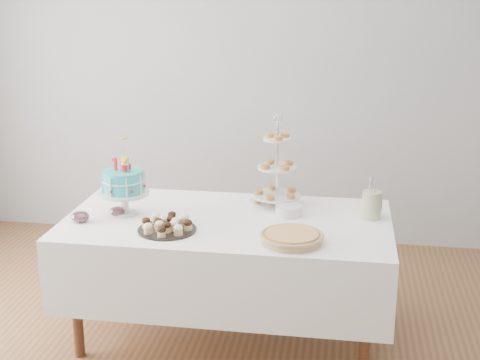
% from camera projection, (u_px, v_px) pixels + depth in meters
% --- Properties ---
extents(walls, '(5.04, 4.04, 2.70)m').
position_uv_depth(walls, '(217.00, 134.00, 3.50)').
color(walls, '#96989B').
rests_on(walls, floor).
extents(table, '(1.92, 1.02, 0.77)m').
position_uv_depth(table, '(227.00, 255.00, 4.01)').
color(table, white).
rests_on(table, floor).
extents(birthday_cake, '(0.30, 0.30, 0.46)m').
position_uv_depth(birthday_cake, '(124.00, 194.00, 3.99)').
color(birthday_cake, silver).
rests_on(birthday_cake, table).
extents(cupcake_tray, '(0.33, 0.33, 0.08)m').
position_uv_depth(cupcake_tray, '(167.00, 224.00, 3.75)').
color(cupcake_tray, black).
rests_on(cupcake_tray, table).
extents(pie, '(0.35, 0.35, 0.05)m').
position_uv_depth(pie, '(292.00, 237.00, 3.58)').
color(pie, tan).
rests_on(pie, table).
extents(tiered_stand, '(0.30, 0.30, 0.58)m').
position_uv_depth(tiered_stand, '(277.00, 168.00, 4.12)').
color(tiered_stand, silver).
rests_on(tiered_stand, table).
extents(plate_stack, '(0.16, 0.16, 0.06)m').
position_uv_depth(plate_stack, '(289.00, 210.00, 4.00)').
color(plate_stack, silver).
rests_on(plate_stack, table).
extents(pastry_plate, '(0.24, 0.24, 0.04)m').
position_uv_depth(pastry_plate, '(267.00, 200.00, 4.24)').
color(pastry_plate, silver).
rests_on(pastry_plate, table).
extents(jam_bowl_a, '(0.11, 0.11, 0.06)m').
position_uv_depth(jam_bowl_a, '(80.00, 217.00, 3.89)').
color(jam_bowl_a, silver).
rests_on(jam_bowl_a, table).
extents(jam_bowl_b, '(0.09, 0.09, 0.06)m').
position_uv_depth(jam_bowl_b, '(117.00, 211.00, 4.00)').
color(jam_bowl_b, silver).
rests_on(jam_bowl_b, table).
extents(utensil_pitcher, '(0.12, 0.11, 0.25)m').
position_uv_depth(utensil_pitcher, '(372.00, 204.00, 3.93)').
color(utensil_pitcher, beige).
rests_on(utensil_pitcher, table).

